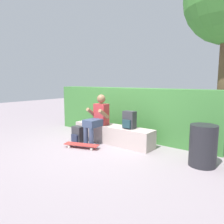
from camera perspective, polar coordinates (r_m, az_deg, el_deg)
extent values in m
plane|color=gray|center=(5.11, -2.42, -8.94)|extent=(24.00, 24.00, 0.00)
cube|color=#B8A59F|center=(5.32, 0.13, -5.85)|extent=(2.15, 0.45, 0.43)
cube|color=#B73338|center=(5.37, -2.84, -0.58)|extent=(0.34, 0.22, 0.52)
sphere|color=#8C6647|center=(5.32, -2.87, 3.52)|extent=(0.21, 0.21, 0.21)
cube|color=#384766|center=(5.17, -5.09, -2.91)|extent=(0.32, 0.40, 0.17)
cylinder|color=#384766|center=(5.20, -6.92, -6.26)|extent=(0.11, 0.11, 0.43)
cylinder|color=#384766|center=(5.07, -5.48, -6.60)|extent=(0.11, 0.11, 0.43)
cylinder|color=#8C6647|center=(5.39, -5.42, -0.13)|extent=(0.09, 0.33, 0.27)
cylinder|color=#8C6647|center=(5.13, -2.19, -0.54)|extent=(0.09, 0.33, 0.27)
cube|color=#BC3833|center=(4.99, -8.05, -8.50)|extent=(0.82, 0.46, 0.02)
cylinder|color=silver|center=(4.95, -4.71, -9.22)|extent=(0.06, 0.05, 0.05)
cylinder|color=silver|center=(4.82, -5.44, -9.71)|extent=(0.06, 0.05, 0.05)
cylinder|color=silver|center=(5.19, -10.45, -8.50)|extent=(0.06, 0.05, 0.05)
cylinder|color=silver|center=(5.07, -11.29, -8.94)|extent=(0.06, 0.05, 0.05)
cube|color=#333338|center=(4.95, 4.62, -2.05)|extent=(0.28, 0.18, 0.40)
cube|color=#1F3C44|center=(4.87, 3.85, -3.17)|extent=(0.20, 0.05, 0.18)
cube|color=#333338|center=(5.44, -8.95, -5.80)|extent=(0.28, 0.18, 0.40)
cube|color=#262D45|center=(5.38, -9.83, -6.85)|extent=(0.20, 0.05, 0.18)
cube|color=#3C7736|center=(5.89, 4.56, -0.08)|extent=(4.84, 0.52, 1.32)
cylinder|color=#232328|center=(4.20, 22.88, -8.15)|extent=(0.47, 0.47, 0.75)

